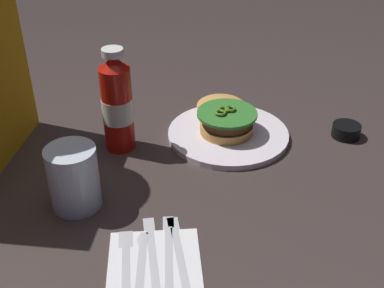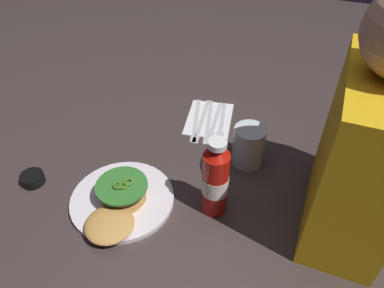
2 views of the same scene
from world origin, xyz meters
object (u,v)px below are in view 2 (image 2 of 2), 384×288
Objects in this scene: dinner_plate at (123,199)px; diner_person at (369,140)px; spoon_utensil at (214,124)px; condiment_cup at (33,179)px; table_knife at (201,122)px; fork_utensil at (222,123)px; napkin at (209,118)px; ketchup_bottle at (215,180)px; butter_knife at (209,123)px; burger_sandwich at (118,203)px; steak_knife at (196,121)px; water_glass at (248,146)px.

diner_person is (-0.15, 0.49, 0.23)m from dinner_plate.
condiment_cup is at bearing -41.38° from spoon_utensil.
table_knife is (-0.39, 0.31, -0.01)m from condiment_cup.
fork_utensil is 0.49m from diner_person.
fork_utensil is (0.01, 0.04, 0.00)m from napkin.
diner_person is at bearing 107.06° from ketchup_bottle.
condiment_cup is 0.32× the size of spoon_utensil.
condiment_cup is 0.32× the size of fork_utensil.
ketchup_bottle is (-0.06, 0.21, 0.09)m from dinner_plate.
butter_knife is (0.03, 0.01, 0.00)m from napkin.
table_knife is (0.03, -0.02, 0.00)m from napkin.
fork_utensil is at bearing 138.00° from condiment_cup.
table_knife is 0.06m from fork_utensil.
fork_utensil is (-0.02, 0.04, -0.00)m from butter_knife.
diner_person is at bearing 110.44° from burger_sandwich.
spoon_utensil is 0.35× the size of diner_person.
dinner_plate is 1.36× the size of fork_utensil.
condiment_cup is (0.03, -0.24, 0.01)m from dinner_plate.
diner_person is (0.23, 0.36, 0.23)m from fork_utensil.
butter_knife is at bearing 139.88° from condiment_cup.
butter_knife is at bearing -158.10° from ketchup_bottle.
dinner_plate is at bearing -18.56° from fork_utensil.
steak_knife is at bearing -79.32° from butter_knife.
fork_utensil is at bearing 124.74° from spoon_utensil.
ketchup_bottle reaches higher than burger_sandwich.
diner_person reaches higher than burger_sandwich.
spoon_utensil is 0.99× the size of fork_utensil.
spoon_utensil is (-0.40, 0.35, -0.01)m from condiment_cup.
steak_knife is 0.96× the size of table_knife.
ketchup_bottle is 0.34m from fork_utensil.
table_knife is at bearing 169.32° from dinner_plate.
condiment_cup is at bearing -90.20° from burger_sandwich.
condiment_cup is at bearing -40.12° from butter_knife.
burger_sandwich reaches higher than butter_knife.
butter_knife reaches higher than napkin.
dinner_plate is 0.38m from butter_knife.
steak_knife is at bearing -73.05° from fork_utensil.
diner_person reaches higher than dinner_plate.
water_glass is (-0.19, 0.03, -0.04)m from ketchup_bottle.
ketchup_bottle is 0.34m from butter_knife.
water_glass is at bearing 52.55° from butter_knife.
diner_person is at bearing 59.98° from spoon_utensil.
diner_person is (0.22, 0.38, 0.23)m from spoon_utensil.
dinner_plate is at bearing -8.12° from steak_knife.
napkin is at bearing -103.25° from fork_utensil.
napkin is 0.03m from table_knife.
table_knife is at bearing 99.56° from steak_knife.
condiment_cup reaches higher than butter_knife.
napkin is 0.03m from butter_knife.
fork_utensil is at bearing 113.20° from butter_knife.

